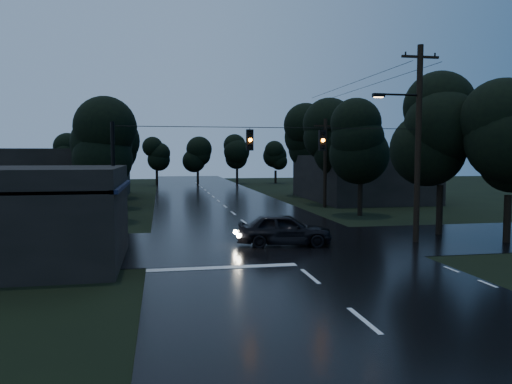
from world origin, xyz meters
name	(u,v)px	position (x,y,z in m)	size (l,w,h in m)	color
ground	(364,321)	(0.00, 0.00, 0.00)	(160.00, 160.00, 0.00)	black
main_road	(225,207)	(0.00, 30.00, 0.00)	(12.00, 120.00, 0.02)	black
cross_street	(270,244)	(0.00, 12.00, 0.00)	(60.00, 9.00, 0.02)	black
building_far_right	(360,178)	(14.00, 34.00, 2.20)	(10.00, 14.00, 4.40)	black
building_far_left	(74,174)	(-14.00, 40.00, 2.50)	(10.00, 16.00, 5.00)	black
utility_pole_main	(417,140)	(7.41, 11.00, 5.26)	(3.50, 0.30, 10.00)	black
utility_pole_far	(325,162)	(8.30, 28.00, 3.88)	(2.00, 0.30, 7.50)	black
anchor_pole_left	(114,188)	(-7.50, 11.00, 3.00)	(0.18, 0.18, 6.00)	black
span_signals	(286,139)	(0.56, 10.99, 5.24)	(15.00, 0.37, 1.12)	black
tree_corner_near	(442,128)	(10.00, 13.00, 5.99)	(4.48, 4.48, 9.44)	black
tree_corner_far	(510,140)	(12.00, 10.00, 5.24)	(3.92, 3.92, 8.26)	black
tree_left_a	(105,143)	(-9.00, 22.00, 5.24)	(3.92, 3.92, 8.26)	black
tree_left_b	(108,141)	(-9.60, 30.00, 5.62)	(4.20, 4.20, 8.85)	black
tree_left_c	(112,139)	(-10.20, 40.00, 5.99)	(4.48, 4.48, 9.44)	black
tree_right_a	(361,139)	(9.00, 22.00, 5.62)	(4.20, 4.20, 8.85)	black
tree_right_b	(332,138)	(9.60, 30.00, 5.99)	(4.48, 4.48, 9.44)	black
tree_right_c	(306,137)	(10.20, 40.00, 6.37)	(4.76, 4.76, 10.03)	black
car	(284,229)	(0.61, 11.40, 0.80)	(1.90, 4.71, 1.61)	black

